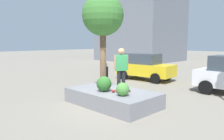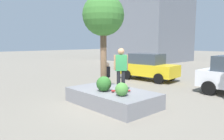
{
  "view_description": "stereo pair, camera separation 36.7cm",
  "coord_description": "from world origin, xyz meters",
  "px_view_note": "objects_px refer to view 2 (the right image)",
  "views": [
    {
      "loc": [
        6.85,
        -6.61,
        2.76
      ],
      "look_at": [
        0.08,
        0.11,
        1.55
      ],
      "focal_mm": 35.72,
      "sensor_mm": 36.0,
      "label": 1
    },
    {
      "loc": [
        7.1,
        -6.34,
        2.76
      ],
      "look_at": [
        0.08,
        0.11,
        1.55
      ],
      "focal_mm": 35.72,
      "sensor_mm": 36.0,
      "label": 2
    }
  ],
  "objects_px": {
    "planter_ledge": "(112,98)",
    "pedestrian_crossing": "(107,75)",
    "skateboarder": "(121,66)",
    "taxi_cab": "(148,67)",
    "skateboard": "(121,91)",
    "plaza_tree": "(103,16)"
  },
  "relations": [
    {
      "from": "planter_ledge",
      "to": "pedestrian_crossing",
      "type": "relative_size",
      "value": 2.47
    },
    {
      "from": "planter_ledge",
      "to": "taxi_cab",
      "type": "distance_m",
      "value": 7.01
    },
    {
      "from": "plaza_tree",
      "to": "taxi_cab",
      "type": "relative_size",
      "value": 0.99
    },
    {
      "from": "plaza_tree",
      "to": "skateboard",
      "type": "relative_size",
      "value": 5.5
    },
    {
      "from": "skateboard",
      "to": "pedestrian_crossing",
      "type": "distance_m",
      "value": 3.22
    },
    {
      "from": "taxi_cab",
      "to": "planter_ledge",
      "type": "bearing_deg",
      "value": -64.65
    },
    {
      "from": "planter_ledge",
      "to": "pedestrian_crossing",
      "type": "height_order",
      "value": "pedestrian_crossing"
    },
    {
      "from": "taxi_cab",
      "to": "pedestrian_crossing",
      "type": "relative_size",
      "value": 2.64
    },
    {
      "from": "taxi_cab",
      "to": "pedestrian_crossing",
      "type": "height_order",
      "value": "taxi_cab"
    },
    {
      "from": "skateboarder",
      "to": "taxi_cab",
      "type": "xyz_separation_m",
      "value": [
        -3.48,
        6.25,
        -0.77
      ]
    },
    {
      "from": "plaza_tree",
      "to": "skateboarder",
      "type": "bearing_deg",
      "value": -0.47
    },
    {
      "from": "planter_ledge",
      "to": "skateboarder",
      "type": "distance_m",
      "value": 1.51
    },
    {
      "from": "planter_ledge",
      "to": "skateboarder",
      "type": "relative_size",
      "value": 2.25
    },
    {
      "from": "planter_ledge",
      "to": "skateboard",
      "type": "height_order",
      "value": "skateboard"
    },
    {
      "from": "skateboarder",
      "to": "pedestrian_crossing",
      "type": "xyz_separation_m",
      "value": [
        -2.76,
        1.65,
        -0.81
      ]
    },
    {
      "from": "skateboarder",
      "to": "pedestrian_crossing",
      "type": "height_order",
      "value": "skateboarder"
    },
    {
      "from": "planter_ledge",
      "to": "plaza_tree",
      "type": "bearing_deg",
      "value": 174.32
    },
    {
      "from": "pedestrian_crossing",
      "to": "planter_ledge",
      "type": "bearing_deg",
      "value": -37.03
    },
    {
      "from": "planter_ledge",
      "to": "pedestrian_crossing",
      "type": "bearing_deg",
      "value": 142.97
    },
    {
      "from": "plaza_tree",
      "to": "pedestrian_crossing",
      "type": "xyz_separation_m",
      "value": [
        -1.63,
        1.65,
        -2.94
      ]
    },
    {
      "from": "planter_ledge",
      "to": "pedestrian_crossing",
      "type": "xyz_separation_m",
      "value": [
        -2.27,
        1.71,
        0.61
      ]
    },
    {
      "from": "planter_ledge",
      "to": "skateboarder",
      "type": "height_order",
      "value": "skateboarder"
    }
  ]
}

